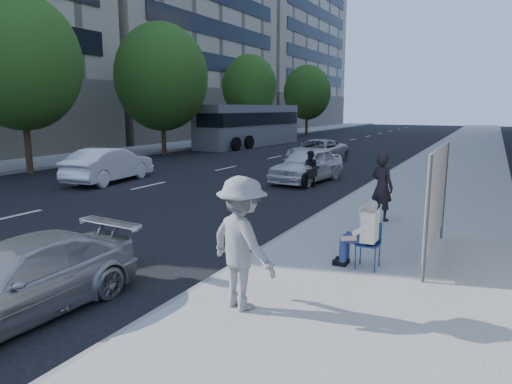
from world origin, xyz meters
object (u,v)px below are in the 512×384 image
Objects in this scene: pedestrian_woman at (382,187)px; white_sedan_mid at (109,165)px; white_sedan_near at (307,165)px; seated_protester at (363,230)px; protest_banner at (436,196)px; motorcycle at (311,170)px; bus at (250,126)px; parked_sedan at (18,280)px; jogger at (242,243)px; white_sedan_far at (318,151)px.

pedestrian_woman is 0.41× the size of white_sedan_mid.
seated_protester is at bearing -55.46° from white_sedan_near.
pedestrian_woman is 3.10m from protest_banner.
bus is (-11.41, 16.19, 1.00)m from motorcycle.
white_sedan_mid is (-7.41, -3.86, 0.00)m from white_sedan_near.
pedestrian_woman is at bearing 97.33° from seated_protester.
white_sedan_near is at bearing 117.35° from motorcycle.
white_sedan_mid is (-8.18, 10.03, 0.16)m from parked_sedan.
white_sedan_far is at bearing -51.66° from jogger.
bus reaches higher than jogger.
parked_sedan is 12.94m from white_sedan_mid.
pedestrian_woman is 0.88× the size of motorcycle.
seated_protester is 9.78m from motorcycle.
pedestrian_woman reaches higher than seated_protester.
seated_protester reaches higher than white_sedan_far.
protest_banner reaches higher than white_sedan_far.
motorcycle is at bearing 125.66° from protest_banner.
protest_banner reaches higher than motorcycle.
seated_protester is at bearing -66.25° from motorcycle.
protest_banner is 0.78× the size of parked_sedan.
seated_protester is at bearing -62.44° from white_sedan_far.
jogger is 0.45× the size of white_sedan_mid.
jogger is 0.97× the size of motorcycle.
bus is (-16.84, 23.76, 0.23)m from protest_banner.
seated_protester is 0.30× the size of white_sedan_mid.
protest_banner is 1.50× the size of motorcycle.
white_sedan_far is at bearing 112.56° from seated_protester.
parked_sedan is (-3.63, -7.96, -0.48)m from pedestrian_woman.
seated_protester is 10.93m from white_sedan_near.
white_sedan_near is (-4.39, 5.94, -0.33)m from pedestrian_woman.
jogger reaches higher than parked_sedan.
white_sedan_far is (-6.78, 16.33, -0.22)m from seated_protester.
parked_sedan is (-5.24, -5.33, -0.83)m from protest_banner.
bus is (-10.84, 15.19, 0.91)m from white_sedan_near.
white_sedan_mid is (-11.81, 2.08, -0.32)m from pedestrian_woman.
motorcycle is at bearing 116.18° from seated_protester.
white_sedan_near reaches higher than motorcycle.
white_sedan_mid is at bearing -112.93° from white_sedan_far.
jogger reaches higher than seated_protester.
parked_sedan is 0.92× the size of white_sedan_near.
pedestrian_woman is 26.05m from bus.
bus reaches higher than white_sedan_far.
bus reaches higher than white_sedan_mid.
motorcycle is (0.57, -1.00, -0.08)m from white_sedan_near.
parked_sedan is at bearing 121.70° from white_sedan_mid.
pedestrian_woman is 0.42× the size of white_sedan_near.
motorcycle is at bearing -27.72° from pedestrian_woman.
white_sedan_far is at bearing -38.73° from pedestrian_woman.
white_sedan_near is at bearing -159.96° from white_sedan_mid.
white_sedan_near is (-3.74, 12.34, -0.42)m from jogger.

